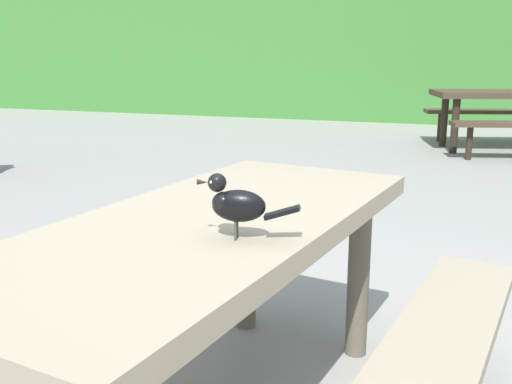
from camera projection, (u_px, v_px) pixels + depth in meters
The scene contains 4 objects.
hedge_wall at pixel (429, 51), 10.63m from camera, with size 28.00×1.92×2.40m, color #428438.
picnic_table_foreground at pixel (210, 272), 1.90m from camera, with size 1.96×1.98×0.74m.
bird_grackle at pixel (235, 203), 1.62m from camera, with size 0.29×0.09×0.18m.
picnic_table_mid_left at pixel (508, 106), 7.36m from camera, with size 2.08×2.06×0.74m.
Camera 1 is at (0.49, -1.68, 1.26)m, focal length 41.51 mm.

